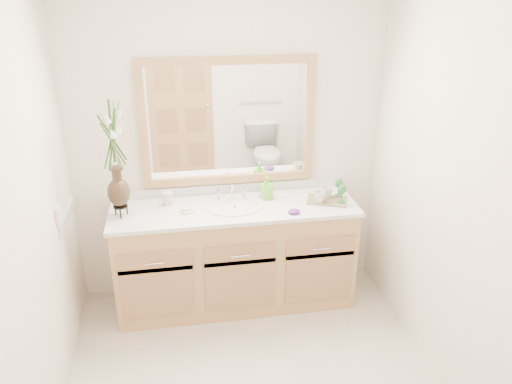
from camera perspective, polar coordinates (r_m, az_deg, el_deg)
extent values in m
cube|color=white|center=(3.86, -3.14, 5.10)|extent=(2.40, 0.02, 2.40)
cube|color=white|center=(2.75, -25.36, -5.05)|extent=(0.02, 2.60, 2.40)
cube|color=white|center=(3.09, 22.72, -1.51)|extent=(0.02, 2.60, 2.40)
cube|color=tan|center=(3.93, -2.38, -7.35)|extent=(1.80, 0.55, 0.80)
cube|color=silver|center=(3.74, -2.49, -1.86)|extent=(1.84, 0.57, 0.03)
ellipsoid|color=white|center=(3.74, -2.44, -2.55)|extent=(0.38, 0.30, 0.12)
cylinder|color=silver|center=(3.85, -2.82, 0.07)|extent=(0.02, 0.02, 0.11)
cylinder|color=silver|center=(3.85, -4.29, -0.23)|extent=(0.02, 0.02, 0.08)
cylinder|color=silver|center=(3.87, -1.34, -0.03)|extent=(0.02, 0.02, 0.08)
cube|color=white|center=(3.78, -3.17, 7.97)|extent=(1.20, 0.01, 0.85)
cube|color=tan|center=(3.68, -3.32, 14.78)|extent=(1.32, 0.04, 0.06)
cube|color=tan|center=(3.92, -3.02, 1.51)|extent=(1.32, 0.04, 0.06)
cube|color=tan|center=(3.76, -12.81, 7.33)|extent=(0.06, 0.04, 0.85)
cube|color=tan|center=(3.90, 6.17, 8.32)|extent=(0.06, 0.04, 0.85)
cube|color=white|center=(3.50, -21.59, -2.39)|extent=(0.02, 0.12, 0.12)
cylinder|color=black|center=(3.68, -15.23, -1.58)|extent=(0.10, 0.10, 0.01)
ellipsoid|color=black|center=(3.64, -15.41, -0.04)|extent=(0.16, 0.16, 0.20)
cylinder|color=black|center=(3.59, -15.62, 1.87)|extent=(0.07, 0.07, 0.09)
cylinder|color=#4C7A33|center=(3.52, -16.04, 5.53)|extent=(0.06, 0.06, 0.37)
cylinder|color=beige|center=(3.80, -10.07, -0.72)|extent=(0.08, 0.08, 0.10)
cylinder|color=beige|center=(3.67, -7.92, -2.17)|extent=(0.10, 0.10, 0.01)
cube|color=beige|center=(3.67, -7.93, -1.95)|extent=(0.07, 0.06, 0.02)
imported|color=#6CCF30|center=(3.83, 1.19, 0.39)|extent=(0.09, 0.09, 0.16)
ellipsoid|color=#512777|center=(3.62, 4.37, -2.23)|extent=(0.11, 0.10, 0.03)
cube|color=brown|center=(3.85, 8.08, -0.95)|extent=(0.34, 0.29, 0.01)
imported|color=beige|center=(3.78, 7.28, -0.50)|extent=(0.09, 0.09, 0.09)
imported|color=beige|center=(3.86, 8.10, -0.01)|extent=(0.13, 0.13, 0.09)
cylinder|color=#236B2A|center=(3.81, 9.69, -1.12)|extent=(0.06, 0.06, 0.01)
cylinder|color=#236B2A|center=(3.80, 9.74, -0.50)|extent=(0.01, 0.01, 0.09)
ellipsoid|color=#236B2A|center=(3.77, 9.80, 0.30)|extent=(0.06, 0.06, 0.08)
cylinder|color=#236B2A|center=(3.92, 9.40, -0.38)|extent=(0.06, 0.06, 0.01)
cylinder|color=#236B2A|center=(3.91, 9.45, 0.22)|extent=(0.01, 0.01, 0.09)
ellipsoid|color=#236B2A|center=(3.89, 9.50, 0.99)|extent=(0.06, 0.06, 0.08)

